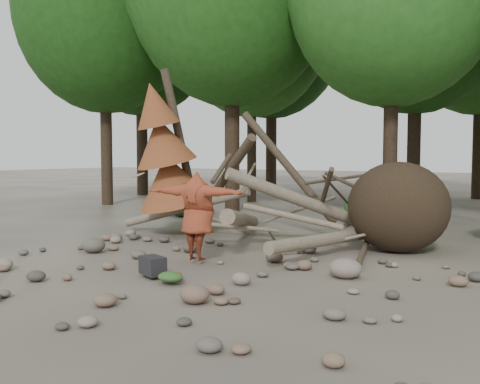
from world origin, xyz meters
The scene contains 12 objects.
ground centered at (0.00, 0.00, 0.00)m, with size 120.00×120.00×0.00m, color #514C44.
deadfall_pile centered at (2.02, 4.24, 0.95)m, with size 8.55×5.24×3.30m.
dead_conifer centered at (-3.12, 3.37, 2.11)m, with size 2.06×2.16×4.35m.
bush_left centered at (-5.50, 7.20, 0.72)m, with size 1.80×1.80×1.44m, color #1E5115.
bush_mid centered at (0.80, 7.80, 0.56)m, with size 1.40×1.40×1.12m, color #28671E.
frisbee_thrower centered at (-0.37, 0.97, 0.94)m, with size 2.75×0.77×1.72m.
backpack centered at (-0.33, -0.39, 0.16)m, with size 0.47×0.31×0.31m, color black.
cloth_green centered at (0.24, -0.62, 0.08)m, with size 0.44×0.36×0.16m, color #2D5B24.
cloth_orange centered at (0.11, -0.36, 0.05)m, with size 0.30×0.25×0.11m, color #A43E1C.
boulder_front_right centered at (1.23, -1.30, 0.13)m, with size 0.45×0.40×0.27m, color #795D4C.
boulder_mid_right centered at (2.52, 1.33, 0.17)m, with size 0.58×0.52×0.35m, color gray.
boulder_mid_left centered at (-3.02, 0.76, 0.16)m, with size 0.54×0.49×0.32m, color #5D574E.
Camera 1 is at (5.74, -7.36, 2.13)m, focal length 40.00 mm.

